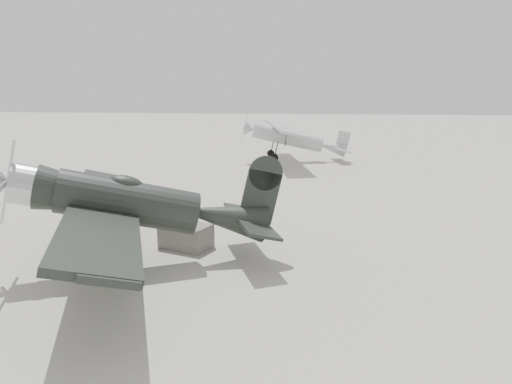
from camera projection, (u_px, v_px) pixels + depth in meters
ground at (227, 230)px, 20.29m from camera, size 160.00×160.00×0.00m
lowwing_monoplane at (141, 205)px, 15.82m from camera, size 8.65×11.78×3.84m
highwing_monoplane at (292, 135)px, 37.55m from camera, size 8.17×11.44×3.23m
equipment_block at (186, 236)px, 17.98m from camera, size 2.02×1.66×0.87m
sign_board at (110, 230)px, 17.66m from camera, size 0.41×0.82×1.26m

